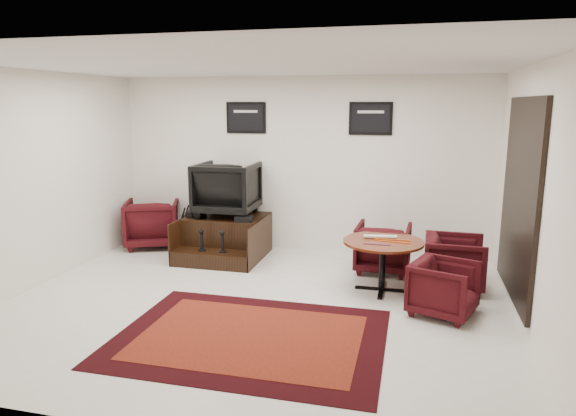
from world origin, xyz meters
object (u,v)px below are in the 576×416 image
(armchair_side, at_px, (153,221))
(table_chair_corner, at_px, (444,286))
(shine_podium, at_px, (225,238))
(table_chair_back, at_px, (383,245))
(table_chair_window, at_px, (455,260))
(meeting_table, at_px, (383,247))
(shine_chair, at_px, (227,186))

(armchair_side, relative_size, table_chair_corner, 1.27)
(shine_podium, xyz_separation_m, table_chair_back, (2.46, -0.16, 0.09))
(table_chair_back, relative_size, table_chair_corner, 1.11)
(table_chair_window, bearing_deg, meeting_table, 111.53)
(meeting_table, height_order, table_chair_window, table_chair_window)
(table_chair_window, bearing_deg, armchair_side, 81.24)
(table_chair_back, bearing_deg, table_chair_corner, 121.20)
(meeting_table, bearing_deg, armchair_side, 162.68)
(shine_chair, height_order, table_chair_window, shine_chair)
(armchair_side, distance_m, table_chair_corner, 4.98)
(meeting_table, bearing_deg, table_chair_window, 19.80)
(meeting_table, distance_m, table_chair_back, 0.83)
(shine_chair, relative_size, table_chair_back, 1.22)
(armchair_side, bearing_deg, table_chair_back, 151.99)
(meeting_table, relative_size, table_chair_back, 1.33)
(table_chair_window, bearing_deg, table_chair_back, 64.97)
(shine_podium, bearing_deg, meeting_table, -20.99)
(armchair_side, xyz_separation_m, table_chair_corner, (4.63, -1.83, -0.09))
(armchair_side, xyz_separation_m, table_chair_back, (3.86, -0.41, -0.05))
(meeting_table, height_order, table_chair_corner, table_chair_corner)
(shine_podium, xyz_separation_m, armchair_side, (-1.39, 0.26, 0.14))
(armchair_side, bearing_deg, shine_chair, 153.14)
(shine_chair, xyz_separation_m, armchair_side, (-1.39, 0.12, -0.66))
(shine_podium, relative_size, meeting_table, 1.25)
(shine_chair, xyz_separation_m, table_chair_back, (2.46, -0.29, -0.72))
(armchair_side, distance_m, table_chair_window, 4.89)
(shine_podium, height_order, table_chair_window, table_chair_window)
(shine_chair, relative_size, table_chair_corner, 1.35)
(table_chair_back, bearing_deg, armchair_side, -3.47)
(table_chair_back, relative_size, table_chair_window, 1.01)
(table_chair_back, bearing_deg, meeting_table, 95.62)
(shine_podium, relative_size, table_chair_corner, 1.84)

